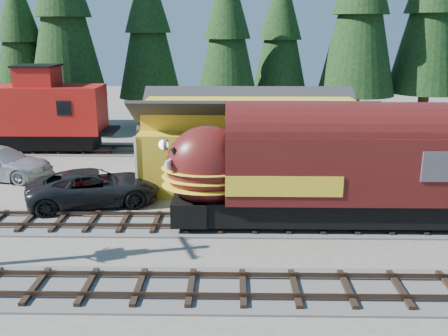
{
  "coord_description": "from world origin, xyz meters",
  "views": [
    {
      "loc": [
        -0.98,
        -17.45,
        8.81
      ],
      "look_at": [
        -1.35,
        4.0,
        2.73
      ],
      "focal_mm": 40.0,
      "sensor_mm": 36.0,
      "label": 1
    }
  ],
  "objects_px": {
    "pickup_truck_a": "(94,188)",
    "depot": "(250,133)",
    "caboose": "(27,113)",
    "locomotive": "(333,173)"
  },
  "relations": [
    {
      "from": "pickup_truck_a",
      "to": "depot",
      "type": "bearing_deg",
      "value": -82.66
    },
    {
      "from": "pickup_truck_a",
      "to": "caboose",
      "type": "bearing_deg",
      "value": 16.18
    },
    {
      "from": "depot",
      "to": "caboose",
      "type": "distance_m",
      "value": 17.54
    },
    {
      "from": "locomotive",
      "to": "depot",
      "type": "bearing_deg",
      "value": 118.35
    },
    {
      "from": "locomotive",
      "to": "pickup_truck_a",
      "type": "height_order",
      "value": "locomotive"
    },
    {
      "from": "depot",
      "to": "pickup_truck_a",
      "type": "distance_m",
      "value": 9.16
    },
    {
      "from": "pickup_truck_a",
      "to": "locomotive",
      "type": "bearing_deg",
      "value": -121.17
    },
    {
      "from": "locomotive",
      "to": "pickup_truck_a",
      "type": "xyz_separation_m",
      "value": [
        -11.55,
        2.64,
        -1.61
      ]
    },
    {
      "from": "depot",
      "to": "caboose",
      "type": "xyz_separation_m",
      "value": [
        -15.85,
        7.5,
        -0.12
      ]
    },
    {
      "from": "depot",
      "to": "pickup_truck_a",
      "type": "relative_size",
      "value": 1.94
    }
  ]
}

